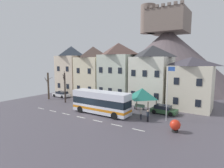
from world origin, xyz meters
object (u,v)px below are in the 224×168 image
object	(u,v)px
townhouse_04	(191,83)
flagpole	(168,90)
bus_shelter	(142,93)
parked_car_01	(61,94)
hilltop_castle	(167,57)
transit_bus	(101,103)
pedestrian_01	(141,113)
public_bench	(139,107)
townhouse_03	(152,75)
harbour_buoy	(175,125)
bare_tree_01	(48,86)
townhouse_00	(72,70)
parked_car_02	(93,99)
parked_car_00	(164,110)
townhouse_02	(118,72)
bare_tree_00	(65,87)
townhouse_01	(93,72)
pedestrian_00	(148,115)

from	to	relation	value
townhouse_04	flagpole	bearing A→B (deg)	-99.47
bus_shelter	parked_car_01	world-z (taller)	bus_shelter
hilltop_castle	transit_bus	bearing A→B (deg)	-88.98
pedestrian_01	public_bench	world-z (taller)	pedestrian_01
parked_car_01	townhouse_03	bearing A→B (deg)	-162.95
harbour_buoy	bare_tree_01	xyz separation A→B (m)	(-27.02, 4.11, 2.01)
townhouse_00	harbour_buoy	bearing A→B (deg)	-22.86
townhouse_03	bus_shelter	distance (m)	8.11
parked_car_02	transit_bus	bearing A→B (deg)	-36.31
flagpole	harbour_buoy	size ratio (longest dim) A/B	5.08
parked_car_00	parked_car_01	distance (m)	23.09
townhouse_02	bare_tree_00	world-z (taller)	townhouse_02
townhouse_04	bare_tree_01	distance (m)	27.43
townhouse_03	flagpole	distance (m)	10.52
parked_car_02	harbour_buoy	bearing A→B (deg)	-15.25
townhouse_01	harbour_buoy	distance (m)	25.10
townhouse_01	harbour_buoy	world-z (taller)	townhouse_01
townhouse_00	parked_car_00	world-z (taller)	townhouse_00
flagpole	bare_tree_01	world-z (taller)	flagpole
townhouse_02	hilltop_castle	bearing A→B (deg)	83.26
townhouse_00	hilltop_castle	distance (m)	28.65
townhouse_04	harbour_buoy	bearing A→B (deg)	-86.72
flagpole	townhouse_00	bearing A→B (deg)	162.28
townhouse_01	townhouse_02	bearing A→B (deg)	-1.72
parked_car_02	pedestrian_01	size ratio (longest dim) A/B	2.54
transit_bus	parked_car_00	xyz separation A→B (m)	(7.94, 5.33, -1.10)
townhouse_00	bare_tree_01	bearing A→B (deg)	-84.27
townhouse_01	pedestrian_00	distance (m)	20.92
pedestrian_00	transit_bus	bearing A→B (deg)	-177.30
parked_car_00	pedestrian_00	world-z (taller)	pedestrian_00
transit_bus	parked_car_01	xyz separation A→B (m)	(-15.14, 5.83, -1.11)
townhouse_03	public_bench	world-z (taller)	townhouse_03
parked_car_02	parked_car_00	bearing A→B (deg)	5.22
townhouse_00	bare_tree_00	bearing A→B (deg)	-52.60
parked_car_02	public_bench	xyz separation A→B (m)	(9.89, -0.06, -0.18)
townhouse_01	pedestrian_01	world-z (taller)	townhouse_01
townhouse_00	parked_car_00	distance (m)	25.38
hilltop_castle	pedestrian_00	bearing A→B (deg)	-76.64
bus_shelter	bare_tree_00	world-z (taller)	bare_tree_00
hilltop_castle	flagpole	world-z (taller)	hilltop_castle
townhouse_00	public_bench	distance (m)	21.45
harbour_buoy	parked_car_01	bearing A→B (deg)	164.96
pedestrian_01	townhouse_01	bearing A→B (deg)	148.43
public_bench	bare_tree_00	world-z (taller)	bare_tree_00
parked_car_02	townhouse_04	bearing A→B (deg)	21.93
townhouse_03	pedestrian_00	distance (m)	12.14
transit_bus	parked_car_02	size ratio (longest dim) A/B	2.23
transit_bus	pedestrian_01	size ratio (longest dim) A/B	5.68
townhouse_02	parked_car_02	distance (m)	7.69
transit_bus	bare_tree_01	size ratio (longest dim) A/B	1.69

